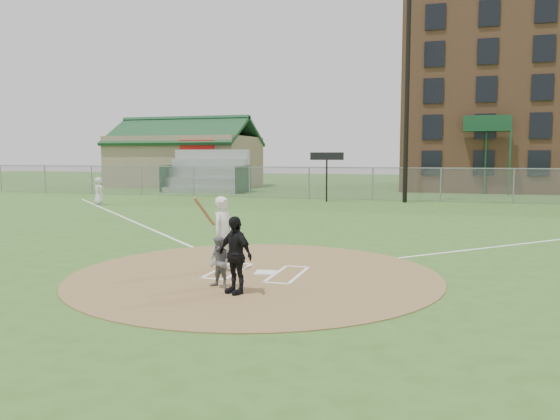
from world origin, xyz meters
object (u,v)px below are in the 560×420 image
(umpire, at_px, (235,255))
(ondeck_player, at_px, (99,191))
(catcher, at_px, (220,262))
(batter_at_plate, at_px, (223,234))
(home_plate, at_px, (265,273))

(umpire, relative_size, ondeck_player, 0.99)
(catcher, xyz_separation_m, batter_at_plate, (-0.56, 1.56, 0.35))
(home_plate, height_order, ondeck_player, ondeck_player)
(batter_at_plate, bearing_deg, umpire, -61.57)
(home_plate, relative_size, ondeck_player, 0.30)
(home_plate, relative_size, umpire, 0.30)
(catcher, relative_size, batter_at_plate, 0.59)
(umpire, xyz_separation_m, ondeck_player, (-14.43, 16.30, -0.02))
(home_plate, xyz_separation_m, catcher, (-0.46, -1.58, 0.51))
(ondeck_player, xyz_separation_m, batter_at_plate, (13.41, -14.41, 0.13))
(catcher, distance_m, ondeck_player, 21.22)
(home_plate, bearing_deg, catcher, -106.28)
(home_plate, xyz_separation_m, umpire, (0.00, -1.91, 0.75))
(umpire, bearing_deg, catcher, 172.16)
(umpire, xyz_separation_m, batter_at_plate, (-1.02, 1.89, 0.12))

